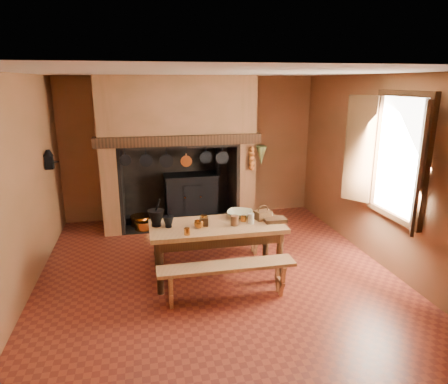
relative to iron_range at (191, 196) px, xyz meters
name	(u,v)px	position (x,y,z in m)	size (l,w,h in m)	color
floor	(217,274)	(0.04, -2.45, -0.48)	(5.50, 5.50, 0.00)	maroon
ceiling	(216,72)	(0.04, -2.45, 2.32)	(5.50, 5.50, 0.00)	silver
back_wall	(191,148)	(0.04, 0.30, 0.92)	(5.00, 0.02, 2.80)	#91583A
wall_left	(17,191)	(-2.46, -2.45, 0.92)	(0.02, 5.50, 2.80)	#91583A
wall_right	(383,172)	(2.54, -2.45, 0.92)	(0.02, 5.50, 2.80)	#91583A
wall_front	(292,272)	(0.04, -5.20, 0.92)	(5.00, 0.02, 2.80)	#91583A
chimney_breast	(177,131)	(-0.26, -0.14, 1.33)	(2.95, 0.96, 2.80)	#91583A
iron_range	(191,196)	(0.00, 0.00, 0.00)	(1.12, 0.55, 1.60)	black
hearth_pans	(141,222)	(-1.01, -0.23, -0.39)	(0.51, 0.62, 0.20)	#BC782B
hanging_pans	(178,160)	(-0.30, -0.64, 0.88)	(1.92, 0.29, 0.27)	black
onion_string	(252,159)	(1.04, -0.66, 0.85)	(0.12, 0.10, 0.46)	#A75C1E
herb_bunch	(261,156)	(1.22, -0.66, 0.90)	(0.20, 0.20, 0.35)	#4E5528
window	(392,157)	(2.39, -2.85, 1.22)	(0.39, 1.75, 1.76)	white
wall_coffee_mill	(49,158)	(-2.38, -0.90, 1.03)	(0.23, 0.16, 0.31)	black
work_table	(217,233)	(0.03, -2.51, 0.19)	(1.83, 0.82, 0.79)	tan
bench_front	(227,273)	(0.03, -3.15, -0.12)	(1.74, 0.30, 0.49)	tan
bench_back	(209,235)	(0.03, -1.84, -0.10)	(1.82, 0.32, 0.51)	tan
mortar_large	(156,217)	(-0.79, -2.40, 0.44)	(0.22, 0.22, 0.38)	black
mortar_small	(168,221)	(-0.63, -2.48, 0.40)	(0.15, 0.15, 0.26)	black
coffee_grinder	(204,221)	(-0.15, -2.52, 0.38)	(0.17, 0.14, 0.18)	#31200F
brass_mug_a	(187,231)	(-0.42, -2.81, 0.36)	(0.08, 0.08, 0.09)	#BC782B
brass_mug_b	(243,218)	(0.42, -2.47, 0.35)	(0.08, 0.08, 0.09)	#BC782B
mixing_bowl	(240,214)	(0.41, -2.27, 0.36)	(0.37, 0.37, 0.09)	#BEBB92
stoneware_crock	(235,221)	(0.26, -2.60, 0.38)	(0.11, 0.11, 0.14)	#4F311D
glass_jar	(251,219)	(0.49, -2.58, 0.38)	(0.08, 0.08, 0.15)	beige
wicker_basket	(263,215)	(0.71, -2.44, 0.38)	(0.25, 0.21, 0.21)	#553219
wooden_tray	(275,220)	(0.85, -2.57, 0.34)	(0.30, 0.22, 0.05)	#31200F
brass_cup	(199,224)	(-0.23, -2.59, 0.36)	(0.13, 0.13, 0.10)	#BC782B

